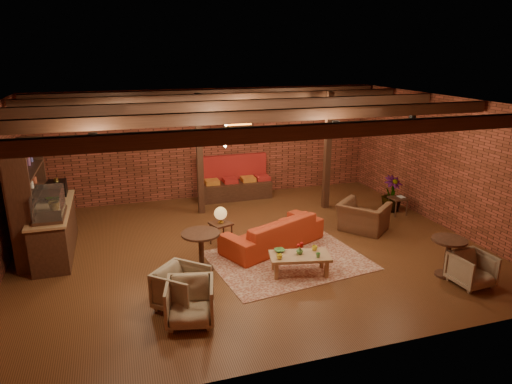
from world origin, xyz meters
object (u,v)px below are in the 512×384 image
object	(u,v)px
armchair_b	(190,300)
round_table_left	(201,245)
round_table_right	(448,251)
coffee_table	(299,257)
sofa	(273,232)
armchair_far	(472,268)
side_table_lamp	(221,216)
plant_tall	(395,159)
side_table_book	(398,199)
armchair_a	(182,286)
armchair_right	(364,212)

from	to	relation	value
armchair_b	round_table_left	bearing A→B (deg)	85.89
round_table_right	coffee_table	bearing A→B (deg)	160.94
sofa	armchair_far	distance (m)	4.07
coffee_table	armchair_far	world-z (taller)	armchair_far
side_table_lamp	round_table_right	world-z (taller)	side_table_lamp
plant_tall	round_table_right	bearing A→B (deg)	-107.16
side_table_lamp	sofa	bearing A→B (deg)	-21.51
side_table_book	armchair_b	bearing A→B (deg)	-151.17
sofa	coffee_table	size ratio (longest dim) A/B	1.89
sofa	side_table_lamp	world-z (taller)	side_table_lamp
side_table_lamp	coffee_table	bearing A→B (deg)	-57.60
side_table_lamp	armchair_a	size ratio (longest dim) A/B	1.14
armchair_right	coffee_table	bearing A→B (deg)	85.46
armchair_b	plant_tall	bearing A→B (deg)	43.33
armchair_a	armchair_right	xyz separation A→B (m)	(4.75, 2.17, 0.08)
armchair_a	plant_tall	distance (m)	7.08
side_table_book	plant_tall	xyz separation A→B (m)	(0.00, 0.31, 1.01)
side_table_lamp	side_table_book	bearing A→B (deg)	6.24
round_table_right	armchair_a	bearing A→B (deg)	175.63
sofa	round_table_left	bearing A→B (deg)	-4.15
sofa	armchair_right	size ratio (longest dim) A/B	2.20
side_table_book	round_table_left	bearing A→B (deg)	-163.95
armchair_far	plant_tall	xyz separation A→B (m)	(0.91, 4.04, 1.11)
round_table_right	round_table_left	bearing A→B (deg)	159.64
sofa	round_table_left	distance (m)	1.87
side_table_lamp	armchair_far	xyz separation A→B (m)	(4.07, -3.19, -0.34)
sofa	side_table_book	xyz separation A→B (m)	(3.89, 0.97, 0.09)
armchair_right	round_table_left	bearing A→B (deg)	62.93
armchair_a	armchair_far	xyz separation A→B (m)	(5.31, -0.83, -0.05)
side_table_lamp	plant_tall	xyz separation A→B (m)	(4.98, 0.85, 0.77)
coffee_table	plant_tall	size ratio (longest dim) A/B	0.44
plant_tall	armchair_a	bearing A→B (deg)	-152.67
sofa	armchair_far	bearing A→B (deg)	112.67
armchair_b	side_table_book	distance (m)	7.02
armchair_a	coffee_table	bearing A→B (deg)	-34.53
side_table_book	armchair_far	world-z (taller)	armchair_far
round_table_right	armchair_far	distance (m)	0.52
round_table_left	armchair_b	world-z (taller)	round_table_left
side_table_book	plant_tall	size ratio (longest dim) A/B	0.17
armchair_a	armchair_b	xyz separation A→B (m)	(0.06, -0.48, -0.01)
armchair_a	armchair_far	world-z (taller)	armchair_a
coffee_table	armchair_far	distance (m)	3.23
armchair_a	side_table_book	world-z (taller)	armchair_a
coffee_table	round_table_right	size ratio (longest dim) A/B	1.64
round_table_left	armchair_b	size ratio (longest dim) A/B	1.02
round_table_right	side_table_book	bearing A→B (deg)	71.35
armchair_b	plant_tall	distance (m)	7.26
side_table_book	round_table_right	distance (m)	3.48
coffee_table	side_table_book	size ratio (longest dim) A/B	2.56
round_table_right	armchair_far	world-z (taller)	round_table_right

